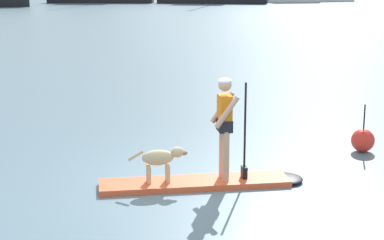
% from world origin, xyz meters
% --- Properties ---
extents(ground_plane, '(400.00, 400.00, 0.00)m').
position_xyz_m(ground_plane, '(0.00, 0.00, 0.00)').
color(ground_plane, slate).
extents(paddleboard, '(3.51, 1.00, 0.10)m').
position_xyz_m(paddleboard, '(0.23, 0.02, 0.05)').
color(paddleboard, '#E55933').
rests_on(paddleboard, ground_plane).
extents(person_paddler, '(0.63, 0.51, 1.72)m').
position_xyz_m(person_paddler, '(0.51, 0.05, 1.10)').
color(person_paddler, tan).
rests_on(person_paddler, paddleboard).
extents(dog, '(0.99, 0.27, 0.59)m').
position_xyz_m(dog, '(-0.56, -0.06, 0.50)').
color(dog, '#CCB78C').
rests_on(dog, paddleboard).
extents(marker_buoy, '(0.46, 0.46, 0.96)m').
position_xyz_m(marker_buoy, '(3.45, 1.91, 0.23)').
color(marker_buoy, red).
rests_on(marker_buoy, ground_plane).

